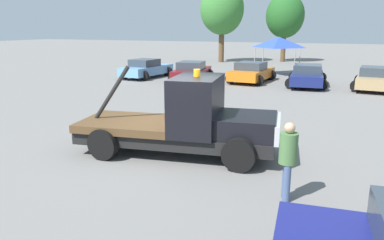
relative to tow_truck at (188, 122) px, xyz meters
The scene contains 11 objects.
ground_plane 1.02m from the tow_truck, behind, with size 160.00×160.00×0.00m, color slate.
tow_truck is the anchor object (origin of this frame).
person_near_truck 3.60m from the tow_truck, 31.65° to the right, with size 0.38×0.38×1.70m.
parked_car_skyblue 17.18m from the tow_truck, 123.25° to the left, with size 2.72×4.57×1.34m.
parked_car_maroon 14.96m from the tow_truck, 112.15° to the left, with size 2.84×4.62×1.34m.
parked_car_orange 15.18m from the tow_truck, 96.93° to the left, with size 2.77×4.42×1.34m.
parked_car_navy 14.86m from the tow_truck, 83.16° to the left, with size 2.68×5.01×1.34m.
parked_car_tan 15.77m from the tow_truck, 69.42° to the left, with size 2.59×4.51×1.34m.
canopy_tent_blue 19.81m from the tow_truck, 92.74° to the left, with size 2.98×2.98×2.86m.
tree_left 29.75m from the tow_truck, 106.33° to the left, with size 4.43×4.43×7.92m.
tree_center 31.44m from the tow_truck, 94.39° to the left, with size 3.90×3.90×6.97m.
Camera 1 is at (4.38, -9.37, 3.58)m, focal length 35.00 mm.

